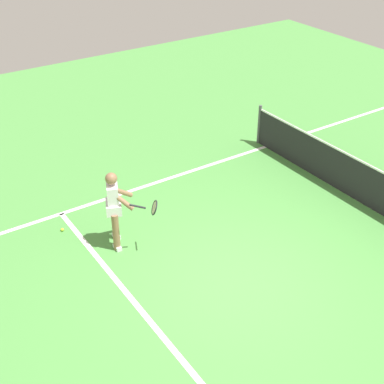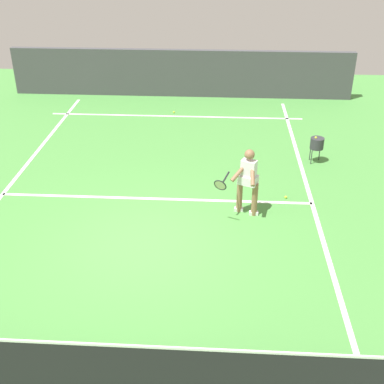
{
  "view_description": "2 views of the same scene",
  "coord_description": "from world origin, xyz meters",
  "px_view_note": "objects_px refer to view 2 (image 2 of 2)",
  "views": [
    {
      "loc": [
        5.69,
        -4.73,
        6.38
      ],
      "look_at": [
        -1.38,
        -0.03,
        1.12
      ],
      "focal_mm": 51.28,
      "sensor_mm": 36.0,
      "label": 1
    },
    {
      "loc": [
        -1.51,
        8.49,
        5.87
      ],
      "look_at": [
        -0.97,
        -0.36,
        0.99
      ],
      "focal_mm": 47.02,
      "sensor_mm": 36.0,
      "label": 2
    }
  ],
  "objects_px": {
    "tennis_player": "(247,180)",
    "tennis_ball_near": "(286,197)",
    "ball_hopper": "(317,143)",
    "tennis_ball_mid": "(174,112)"
  },
  "relations": [
    {
      "from": "tennis_player",
      "to": "tennis_ball_mid",
      "type": "relative_size",
      "value": 23.48
    },
    {
      "from": "tennis_player",
      "to": "tennis_ball_mid",
      "type": "xyz_separation_m",
      "value": [
        2.21,
        -6.43,
        -0.81
      ]
    },
    {
      "from": "tennis_player",
      "to": "tennis_ball_near",
      "type": "height_order",
      "value": "tennis_player"
    },
    {
      "from": "tennis_ball_near",
      "to": "ball_hopper",
      "type": "xyz_separation_m",
      "value": [
        -0.99,
        -2.07,
        0.51
      ]
    },
    {
      "from": "tennis_player",
      "to": "ball_hopper",
      "type": "relative_size",
      "value": 2.09
    },
    {
      "from": "tennis_ball_near",
      "to": "tennis_ball_mid",
      "type": "distance_m",
      "value": 6.52
    },
    {
      "from": "tennis_player",
      "to": "tennis_ball_near",
      "type": "bearing_deg",
      "value": -142.87
    },
    {
      "from": "tennis_ball_mid",
      "to": "ball_hopper",
      "type": "distance_m",
      "value": 5.55
    },
    {
      "from": "tennis_player",
      "to": "ball_hopper",
      "type": "xyz_separation_m",
      "value": [
        -1.97,
        -2.82,
        -0.3
      ]
    },
    {
      "from": "ball_hopper",
      "to": "tennis_player",
      "type": "bearing_deg",
      "value": 55.01
    }
  ]
}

